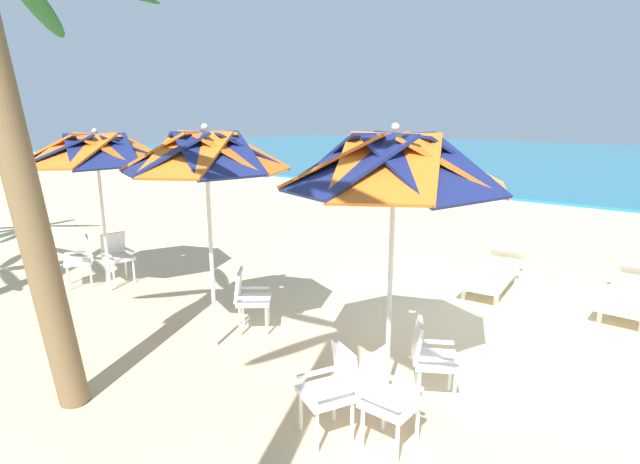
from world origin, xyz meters
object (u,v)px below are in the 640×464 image
Objects in this scene: plastic_chair_0 at (430,355)px; plastic_chair_5 at (117,254)px; beach_umbrella_1 at (206,155)px; plastic_chair_4 at (82,258)px; sun_lounger_0 at (632,291)px; sun_lounger_1 at (494,271)px; plastic_chair_1 at (333,386)px; palm_tree_0 at (21,141)px; beach_umbrella_2 at (96,150)px; plastic_chair_3 at (249,296)px; beach_umbrella_0 at (394,164)px; plastic_chair_2 at (384,394)px.

plastic_chair_0 is 1.00× the size of plastic_chair_5.
beach_umbrella_1 is 3.23× the size of plastic_chair_4.
sun_lounger_0 is 2.01m from sun_lounger_1.
plastic_chair_4 is (-5.86, 0.76, 0.00)m from plastic_chair_1.
plastic_chair_0 is 1.18m from plastic_chair_1.
sun_lounger_0 is 8.21m from palm_tree_0.
beach_umbrella_1 reaches higher than plastic_chair_4.
beach_umbrella_2 is at bearing 170.55° from plastic_chair_1.
sun_lounger_1 is at bearing 61.39° from plastic_chair_3.
plastic_chair_4 is 0.56m from plastic_chair_5.
plastic_chair_4 is at bearing 148.22° from palm_tree_0.
plastic_chair_1 is at bearing -27.47° from plastic_chair_3.
plastic_chair_5 is at bearing 132.74° from beach_umbrella_2.
plastic_chair_2 is at bearing -62.24° from beach_umbrella_0.
beach_umbrella_2 is (-5.68, -0.22, 1.85)m from plastic_chair_0.
sun_lounger_1 is (5.40, 3.72, -0.22)m from plastic_chair_5.
plastic_chair_4 is (-5.91, -0.16, -1.94)m from beach_umbrella_0.
plastic_chair_3 is at bearing -118.61° from sun_lounger_1.
beach_umbrella_1 is 3.23× the size of plastic_chair_5.
beach_umbrella_2 is (-5.24, 0.87, 1.85)m from plastic_chair_1.
sun_lounger_0 is at bearing 28.40° from plastic_chair_5.
beach_umbrella_1 is (-2.31, -0.35, -0.00)m from beach_umbrella_0.
plastic_chair_1 reaches higher than sun_lounger_1.
beach_umbrella_2 is 0.63× the size of palm_tree_0.
sun_lounger_1 is at bearing -172.13° from sun_lounger_0.
plastic_chair_2 is 4.85m from sun_lounger_1.
plastic_chair_1 is at bearing -109.07° from sun_lounger_0.
plastic_chair_3 and plastic_chair_5 have the same top height.
plastic_chair_2 is at bearing -105.09° from sun_lounger_0.
palm_tree_0 is at bearing -39.66° from plastic_chair_5.
plastic_chair_0 is at bearing 11.05° from beach_umbrella_1.
beach_umbrella_1 is 1.95m from palm_tree_0.
plastic_chair_5 is at bearing 167.43° from plastic_chair_1.
plastic_chair_0 is at bearing 90.42° from plastic_chair_2.
plastic_chair_1 is at bearing -12.57° from plastic_chair_5.
sun_lounger_0 is at bearing 48.93° from beach_umbrella_1.
beach_umbrella_0 is at bearing 8.68° from beach_umbrella_1.
plastic_chair_0 is 1.00× the size of plastic_chair_4.
plastic_chair_3 is at bearing 89.18° from beach_umbrella_1.
beach_umbrella_1 reaches higher than plastic_chair_1.
plastic_chair_4 is (-3.60, 0.19, -1.94)m from beach_umbrella_1.
plastic_chair_1 is at bearing -9.45° from beach_umbrella_2.
beach_umbrella_2 is (-5.69, 0.71, 1.85)m from plastic_chair_2.
plastic_chair_0 is 6.31m from plastic_chair_4.
plastic_chair_3 is at bearing 6.48° from plastic_chair_4.
palm_tree_0 is at bearing -137.61° from beach_umbrella_0.
beach_umbrella_1 is 1.28× the size of sun_lounger_1.
plastic_chair_2 and plastic_chair_5 have the same top height.
plastic_chair_1 reaches higher than sun_lounger_0.
beach_umbrella_1 is 3.91m from plastic_chair_5.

